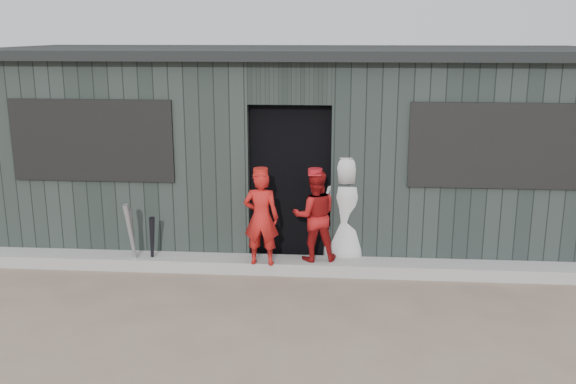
# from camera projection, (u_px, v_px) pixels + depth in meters

# --- Properties ---
(ground) EXTENTS (80.00, 80.00, 0.00)m
(ground) POSITION_uv_depth(u_px,v_px,m) (273.00, 341.00, 6.05)
(ground) COLOR #6F5A4C
(ground) RESTS_ON ground
(curb) EXTENTS (8.00, 0.36, 0.15)m
(curb) POSITION_uv_depth(u_px,v_px,m) (288.00, 265.00, 7.79)
(curb) COLOR #969591
(curb) RESTS_ON ground
(bat_left) EXTENTS (0.13, 0.25, 0.87)m
(bat_left) POSITION_uv_depth(u_px,v_px,m) (131.00, 237.00, 7.71)
(bat_left) COLOR #9999A1
(bat_left) RESTS_ON ground
(bat_mid) EXTENTS (0.09, 0.24, 0.80)m
(bat_mid) POSITION_uv_depth(u_px,v_px,m) (132.00, 238.00, 7.78)
(bat_mid) COLOR slate
(bat_mid) RESTS_ON ground
(bat_right) EXTENTS (0.16, 0.22, 0.69)m
(bat_right) POSITION_uv_depth(u_px,v_px,m) (152.00, 243.00, 7.78)
(bat_right) COLOR black
(bat_right) RESTS_ON ground
(player_red_left) EXTENTS (0.43, 0.29, 1.14)m
(player_red_left) POSITION_uv_depth(u_px,v_px,m) (261.00, 218.00, 7.50)
(player_red_left) COLOR red
(player_red_left) RESTS_ON curb
(player_red_right) EXTENTS (0.59, 0.49, 1.10)m
(player_red_right) POSITION_uv_depth(u_px,v_px,m) (315.00, 216.00, 7.65)
(player_red_right) COLOR maroon
(player_red_right) RESTS_ON curb
(player_grey_back) EXTENTS (0.75, 0.56, 1.41)m
(player_grey_back) POSITION_uv_depth(u_px,v_px,m) (345.00, 210.00, 7.88)
(player_grey_back) COLOR silver
(player_grey_back) RESTS_ON ground
(dugout) EXTENTS (8.30, 3.30, 2.62)m
(dugout) POSITION_uv_depth(u_px,v_px,m) (297.00, 143.00, 9.12)
(dugout) COLOR black
(dugout) RESTS_ON ground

